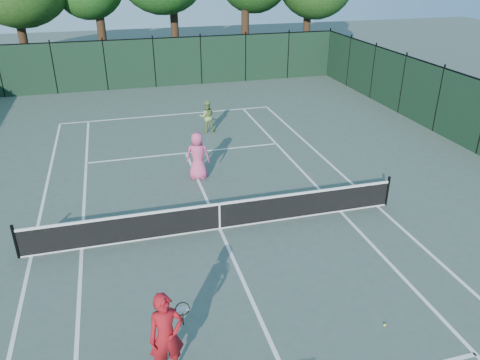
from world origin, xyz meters
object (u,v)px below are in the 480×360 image
object	(u,v)px
player_pink	(198,156)
loose_ball_midcourt	(165,341)
player_green	(207,116)
loose_ball_near_cart	(385,325)
coach	(166,336)

from	to	relation	value
player_pink	loose_ball_midcourt	world-z (taller)	player_pink
player_green	loose_ball_midcourt	size ratio (longest dim) A/B	22.23
player_pink	loose_ball_near_cart	world-z (taller)	player_pink
player_green	loose_ball_near_cart	distance (m)	14.03
loose_ball_near_cart	player_pink	bearing A→B (deg)	106.34
coach	player_green	world-z (taller)	coach
loose_ball_near_cart	loose_ball_midcourt	size ratio (longest dim) A/B	1.00
coach	loose_ball_near_cart	world-z (taller)	coach
player_pink	loose_ball_midcourt	bearing A→B (deg)	88.42
loose_ball_near_cart	loose_ball_midcourt	bearing A→B (deg)	170.29
coach	player_pink	xyz separation A→B (m)	(2.32, 8.94, -0.06)
player_pink	loose_ball_near_cart	size ratio (longest dim) A/B	26.87
player_green	loose_ball_near_cart	world-z (taller)	player_green
player_pink	loose_ball_near_cart	xyz separation A→B (m)	(2.62, -8.94, -0.88)
player_pink	player_green	size ratio (longest dim) A/B	1.21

